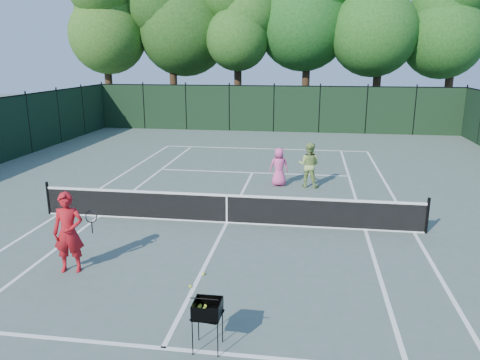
# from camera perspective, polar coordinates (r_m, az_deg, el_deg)

# --- Properties ---
(ground) EXTENTS (90.00, 90.00, 0.00)m
(ground) POSITION_cam_1_polar(r_m,az_deg,el_deg) (14.32, -1.61, -5.24)
(ground) COLOR #4C5D54
(ground) RESTS_ON ground
(sideline_doubles_left) EXTENTS (0.10, 23.77, 0.01)m
(sideline_doubles_left) POSITION_cam_1_polar(r_m,az_deg,el_deg) (16.16, -21.18, -3.89)
(sideline_doubles_left) COLOR white
(sideline_doubles_left) RESTS_ON ground
(sideline_doubles_right) EXTENTS (0.10, 23.77, 0.01)m
(sideline_doubles_right) POSITION_cam_1_polar(r_m,az_deg,el_deg) (14.46, 20.45, -6.00)
(sideline_doubles_right) COLOR white
(sideline_doubles_right) RESTS_ON ground
(sideline_singles_left) EXTENTS (0.10, 23.77, 0.01)m
(sideline_singles_left) POSITION_cam_1_polar(r_m,az_deg,el_deg) (15.54, -16.77, -4.24)
(sideline_singles_left) COLOR white
(sideline_singles_left) RESTS_ON ground
(sideline_singles_right) EXTENTS (0.10, 23.77, 0.01)m
(sideline_singles_right) POSITION_cam_1_polar(r_m,az_deg,el_deg) (14.23, 15.03, -5.89)
(sideline_singles_right) COLOR white
(sideline_singles_right) RESTS_ON ground
(baseline_far) EXTENTS (10.97, 0.10, 0.01)m
(baseline_far) POSITION_cam_1_polar(r_m,az_deg,el_deg) (25.71, 3.01, 3.83)
(baseline_far) COLOR white
(baseline_far) RESTS_ON ground
(service_line_near) EXTENTS (8.23, 0.10, 0.01)m
(service_line_near) POSITION_cam_1_polar(r_m,az_deg,el_deg) (8.75, -9.37, -19.57)
(service_line_near) COLOR white
(service_line_near) RESTS_ON ground
(service_line_far) EXTENTS (8.23, 0.10, 0.01)m
(service_line_far) POSITION_cam_1_polar(r_m,az_deg,el_deg) (20.38, 1.52, 0.91)
(service_line_far) COLOR white
(service_line_far) RESTS_ON ground
(center_service_line) EXTENTS (0.10, 12.80, 0.01)m
(center_service_line) POSITION_cam_1_polar(r_m,az_deg,el_deg) (14.32, -1.61, -5.23)
(center_service_line) COLOR white
(center_service_line) RESTS_ON ground
(tennis_net) EXTENTS (11.69, 0.09, 1.06)m
(tennis_net) POSITION_cam_1_polar(r_m,az_deg,el_deg) (14.16, -1.62, -3.43)
(tennis_net) COLOR black
(tennis_net) RESTS_ON ground
(fence_far) EXTENTS (24.00, 0.05, 3.00)m
(fence_far) POSITION_cam_1_polar(r_m,az_deg,el_deg) (31.51, 4.14, 8.61)
(fence_far) COLOR black
(fence_far) RESTS_ON ground
(tree_0) EXTENTS (6.40, 6.40, 13.14)m
(tree_0) POSITION_cam_1_polar(r_m,az_deg,el_deg) (38.12, -16.29, 19.20)
(tree_0) COLOR black
(tree_0) RESTS_ON ground
(tree_1) EXTENTS (6.80, 6.80, 13.98)m
(tree_1) POSITION_cam_1_polar(r_m,az_deg,el_deg) (36.92, -8.45, 20.59)
(tree_1) COLOR black
(tree_1) RESTS_ON ground
(tree_2) EXTENTS (6.00, 6.00, 12.40)m
(tree_2) POSITION_cam_1_polar(r_m,az_deg,el_deg) (35.55, -0.27, 19.41)
(tree_2) COLOR black
(tree_2) RESTS_ON ground
(tree_4) EXTENTS (6.20, 6.20, 12.97)m
(tree_4) POSITION_cam_1_polar(r_m,az_deg,el_deg) (35.29, 16.96, 19.51)
(tree_4) COLOR black
(tree_4) RESTS_ON ground
(tree_5) EXTENTS (5.80, 5.80, 12.23)m
(tree_5) POSITION_cam_1_polar(r_m,az_deg,el_deg) (36.73, 24.92, 17.93)
(tree_5) COLOR black
(tree_5) RESTS_ON ground
(coach) EXTENTS (0.91, 0.78, 1.93)m
(coach) POSITION_cam_1_polar(r_m,az_deg,el_deg) (11.61, -20.16, -6.02)
(coach) COLOR #AF141B
(coach) RESTS_ON ground
(player_pink) EXTENTS (0.80, 0.58, 1.50)m
(player_pink) POSITION_cam_1_polar(r_m,az_deg,el_deg) (18.24, 4.78, 1.60)
(player_pink) COLOR #E24F91
(player_pink) RESTS_ON ground
(player_green) EXTENTS (0.97, 0.83, 1.74)m
(player_green) POSITION_cam_1_polar(r_m,az_deg,el_deg) (18.18, 8.40, 1.84)
(player_green) COLOR #98B95C
(player_green) RESTS_ON ground
(ball_hopper) EXTENTS (0.53, 0.53, 0.91)m
(ball_hopper) POSITION_cam_1_polar(r_m,az_deg,el_deg) (8.26, -4.00, -15.43)
(ball_hopper) COLOR black
(ball_hopper) RESTS_ON ground
(loose_ball_near_cart) EXTENTS (0.07, 0.07, 0.07)m
(loose_ball_near_cart) POSITION_cam_1_polar(r_m,az_deg,el_deg) (10.58, -6.07, -12.75)
(loose_ball_near_cart) COLOR #B0CE2A
(loose_ball_near_cart) RESTS_ON ground
(loose_ball_midcourt) EXTENTS (0.07, 0.07, 0.07)m
(loose_ball_midcourt) POSITION_cam_1_polar(r_m,az_deg,el_deg) (11.10, -4.47, -11.30)
(loose_ball_midcourt) COLOR #B8CC29
(loose_ball_midcourt) RESTS_ON ground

